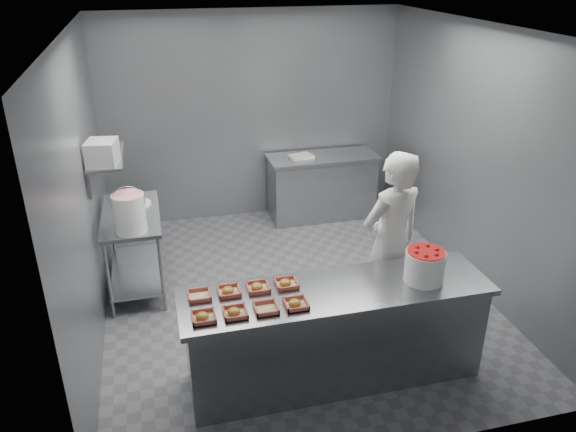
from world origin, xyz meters
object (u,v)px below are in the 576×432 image
object	(u,v)px
tray_3	(296,304)
tray_6	(258,287)
tray_5	(229,291)
glaze_bucket	(129,212)
tray_7	(286,283)
worker	(390,244)
service_counter	(335,333)
appliance	(102,153)
tray_2	(266,308)
tray_0	(203,317)
strawberry_tub	(425,265)
back_counter	(322,186)
prep_table	(134,239)
tray_4	(199,295)
tray_1	(235,312)

from	to	relation	value
tray_3	tray_6	distance (m)	0.39
tray_5	glaze_bucket	world-z (taller)	glaze_bucket
tray_7	worker	distance (m)	1.21
service_counter	appliance	bearing A→B (deg)	137.29
tray_2	glaze_bucket	size ratio (longest dim) A/B	0.39
tray_3	tray_6	world-z (taller)	same
tray_0	strawberry_tub	world-z (taller)	strawberry_tub
tray_2	tray_5	world-z (taller)	tray_5
service_counter	worker	xyz separation A→B (m)	(0.74, 0.60, 0.46)
tray_7	appliance	xyz separation A→B (m)	(-1.43, 1.53, 0.76)
tray_5	appliance	world-z (taller)	appliance
worker	appliance	world-z (taller)	worker
strawberry_tub	tray_3	bearing A→B (deg)	-174.56
service_counter	back_counter	size ratio (longest dim) A/B	1.73
prep_table	tray_5	world-z (taller)	tray_5
tray_4	strawberry_tub	size ratio (longest dim) A/B	0.56
tray_6	strawberry_tub	bearing A→B (deg)	-8.18
prep_table	tray_4	size ratio (longest dim) A/B	6.40
tray_7	tray_6	bearing A→B (deg)	180.00
prep_table	appliance	distance (m)	1.13
tray_7	worker	bearing A→B (deg)	21.57
tray_2	strawberry_tub	bearing A→B (deg)	4.51
worker	tray_4	bearing A→B (deg)	-3.75
tray_2	tray_3	xyz separation A→B (m)	(0.24, -0.00, 0.00)
glaze_bucket	tray_1	bearing A→B (deg)	-65.49
tray_4	tray_5	xyz separation A→B (m)	(0.24, -0.00, 0.00)
tray_3	tray_4	size ratio (longest dim) A/B	1.00
tray_2	tray_5	distance (m)	0.39
tray_5	strawberry_tub	size ratio (longest dim) A/B	0.56
tray_4	appliance	world-z (taller)	appliance
prep_table	tray_7	distance (m)	2.22
tray_6	appliance	xyz separation A→B (m)	(-1.19, 1.53, 0.76)
prep_table	tray_6	world-z (taller)	tray_6
service_counter	tray_0	bearing A→B (deg)	-172.13
worker	prep_table	bearing A→B (deg)	-46.84
prep_table	worker	size ratio (longest dim) A/B	0.65
back_counter	glaze_bucket	size ratio (longest dim) A/B	3.13
tray_0	tray_6	xyz separation A→B (m)	(0.48, 0.31, 0.00)
tray_0	strawberry_tub	bearing A→B (deg)	3.34
tray_6	appliance	distance (m)	2.08
appliance	worker	bearing A→B (deg)	-12.98
tray_5	appliance	distance (m)	1.95
worker	strawberry_tub	distance (m)	0.66
tray_0	tray_1	distance (m)	0.24
tray_0	tray_5	bearing A→B (deg)	52.06
tray_0	tray_6	distance (m)	0.57
tray_5	back_counter	bearing A→B (deg)	60.21
glaze_bucket	worker	bearing A→B (deg)	-21.18
appliance	tray_0	bearing A→B (deg)	-58.97
service_counter	glaze_bucket	world-z (taller)	glaze_bucket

